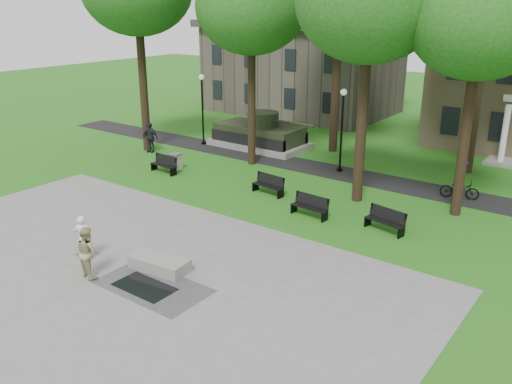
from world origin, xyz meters
TOP-DOWN VIEW (x-y plane):
  - ground at (0.00, 0.00)m, footprint 120.00×120.00m
  - plaza at (0.00, -5.00)m, footprint 22.00×16.00m
  - footpath at (0.00, 12.00)m, footprint 44.00×2.60m
  - building_left at (-11.00, 26.50)m, footprint 15.00×10.00m
  - tree_1 at (-4.50, 10.50)m, footprint 6.20×6.20m
  - tree_2 at (3.50, 8.50)m, footprint 6.60×6.60m
  - tree_3 at (8.00, 9.50)m, footprint 6.00×6.00m
  - lamp_left at (-10.00, 12.30)m, footprint 0.36×0.36m
  - lamp_mid at (0.50, 12.30)m, footprint 0.36×0.36m
  - tank_monument at (-6.46, 14.00)m, footprint 7.45×3.40m
  - puddle at (1.59, -3.69)m, footprint 2.20×1.20m
  - concrete_block at (1.06, -2.46)m, footprint 2.30×1.24m
  - skateboard at (-1.99, -3.51)m, footprint 0.79×0.24m
  - skateboarder at (-1.82, -3.56)m, footprint 0.77×0.71m
  - friend_watching at (-0.57, -4.28)m, footprint 1.03×0.88m
  - pedestrian_walker at (-11.39, 8.73)m, footprint 1.21×0.66m
  - cyclist at (7.46, 11.74)m, footprint 1.95×1.16m
  - park_bench_0 at (-7.43, 6.10)m, footprint 1.83×0.67m
  - park_bench_1 at (-0.53, 6.67)m, footprint 1.84×0.72m
  - park_bench_2 at (2.75, 5.30)m, footprint 1.83×0.65m
  - park_bench_3 at (6.19, 5.77)m, footprint 1.85×0.87m
  - trash_bin at (-7.34, 6.88)m, footprint 0.72×0.72m

SIDE VIEW (x-z plane):
  - ground at x=0.00m, z-range 0.00..0.00m
  - footpath at x=0.00m, z-range 0.00..0.01m
  - plaza at x=0.00m, z-range 0.00..0.02m
  - puddle at x=1.59m, z-range 0.02..0.02m
  - skateboard at x=-1.99m, z-range 0.02..0.09m
  - concrete_block at x=1.06m, z-range 0.02..0.47m
  - trash_bin at x=-7.34m, z-range 0.01..0.97m
  - park_bench_0 at x=-7.43m, z-range 0.02..1.02m
  - park_bench_1 at x=-0.53m, z-range 0.02..1.02m
  - park_bench_2 at x=2.75m, z-range 0.02..1.02m
  - park_bench_3 at x=6.19m, z-range 0.02..1.02m
  - cyclist at x=7.46m, z-range -0.19..1.88m
  - tank_monument at x=-6.46m, z-range -0.34..2.06m
  - skateboarder at x=-1.82m, z-range 0.02..1.79m
  - friend_watching at x=-0.57m, z-range 0.02..1.89m
  - pedestrian_walker at x=-11.39m, z-range 0.00..1.96m
  - lamp_left at x=-10.00m, z-range 0.43..5.16m
  - lamp_mid at x=0.50m, z-range 0.43..5.16m
  - building_left at x=-11.00m, z-range 0.00..7.20m
  - tree_3 at x=8.00m, z-range 3.00..14.19m
  - tree_1 at x=-4.50m, z-range 3.14..14.77m
  - tree_2 at x=3.50m, z-range 3.23..15.40m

